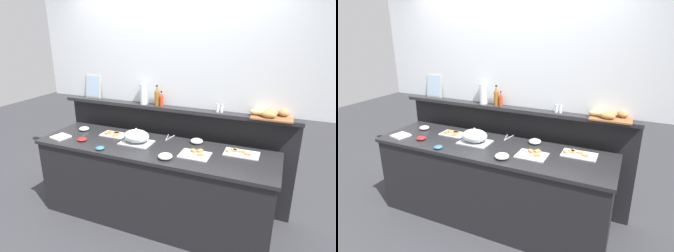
% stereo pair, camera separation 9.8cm
% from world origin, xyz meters
% --- Properties ---
extents(ground_plane, '(12.00, 12.00, 0.00)m').
position_xyz_m(ground_plane, '(0.00, 0.60, 0.00)').
color(ground_plane, '#38383D').
extents(buffet_counter, '(2.54, 0.72, 0.89)m').
position_xyz_m(buffet_counter, '(0.00, 0.00, 0.44)').
color(buffet_counter, black).
rests_on(buffet_counter, ground_plane).
extents(back_ledge_unit, '(2.83, 0.22, 1.20)m').
position_xyz_m(back_ledge_unit, '(0.00, 0.53, 0.63)').
color(back_ledge_unit, black).
rests_on(back_ledge_unit, ground_plane).
extents(upper_wall_panel, '(3.43, 0.08, 1.40)m').
position_xyz_m(upper_wall_panel, '(0.00, 0.56, 1.90)').
color(upper_wall_panel, silver).
rests_on(upper_wall_panel, back_ledge_unit).
extents(sandwich_platter_side, '(0.29, 0.18, 0.04)m').
position_xyz_m(sandwich_platter_side, '(-0.56, 0.13, 0.90)').
color(sandwich_platter_side, white).
rests_on(sandwich_platter_side, buffet_counter).
extents(sandwich_platter_front, '(0.29, 0.22, 0.04)m').
position_xyz_m(sandwich_platter_front, '(0.47, -0.03, 0.90)').
color(sandwich_platter_front, white).
rests_on(sandwich_platter_front, buffet_counter).
extents(sandwich_platter_rear, '(0.34, 0.20, 0.04)m').
position_xyz_m(sandwich_platter_rear, '(0.87, 0.16, 0.90)').
color(sandwich_platter_rear, white).
rests_on(sandwich_platter_rear, buffet_counter).
extents(serving_cloche, '(0.34, 0.24, 0.17)m').
position_xyz_m(serving_cloche, '(-0.20, 0.02, 0.96)').
color(serving_cloche, '#B7BABF').
rests_on(serving_cloche, buffet_counter).
extents(glass_bowl_large, '(0.12, 0.12, 0.05)m').
position_xyz_m(glass_bowl_large, '(-0.98, 0.12, 0.91)').
color(glass_bowl_large, silver).
rests_on(glass_bowl_large, buffet_counter).
extents(glass_bowl_medium, '(0.14, 0.14, 0.05)m').
position_xyz_m(glass_bowl_medium, '(0.24, -0.22, 0.91)').
color(glass_bowl_medium, silver).
rests_on(glass_bowl_medium, buffet_counter).
extents(glass_bowl_small, '(0.13, 0.13, 0.05)m').
position_xyz_m(glass_bowl_small, '(0.40, 0.26, 0.91)').
color(glass_bowl_small, silver).
rests_on(glass_bowl_small, buffet_counter).
extents(condiment_bowl_teal, '(0.11, 0.11, 0.04)m').
position_xyz_m(condiment_bowl_teal, '(-0.78, -0.16, 0.91)').
color(condiment_bowl_teal, red).
rests_on(condiment_bowl_teal, buffet_counter).
extents(condiment_bowl_red, '(0.09, 0.09, 0.03)m').
position_xyz_m(condiment_bowl_red, '(-0.46, -0.28, 0.90)').
color(condiment_bowl_red, teal).
rests_on(condiment_bowl_red, buffet_counter).
extents(serving_tongs, '(0.08, 0.19, 0.01)m').
position_xyz_m(serving_tongs, '(0.06, 0.28, 0.89)').
color(serving_tongs, '#B7BABF').
rests_on(serving_tongs, buffet_counter).
extents(napkin_stack, '(0.20, 0.20, 0.02)m').
position_xyz_m(napkin_stack, '(-1.07, -0.17, 0.90)').
color(napkin_stack, white).
rests_on(napkin_stack, buffet_counter).
extents(hot_sauce_bottle, '(0.04, 0.04, 0.18)m').
position_xyz_m(hot_sauce_bottle, '(-0.10, 0.45, 1.28)').
color(hot_sauce_bottle, red).
rests_on(hot_sauce_bottle, back_ledge_unit).
extents(vinegar_bottle_amber, '(0.06, 0.06, 0.24)m').
position_xyz_m(vinegar_bottle_amber, '(-0.16, 0.46, 1.31)').
color(vinegar_bottle_amber, '#8E5B23').
rests_on(vinegar_bottle_amber, back_ledge_unit).
extents(salt_shaker, '(0.03, 0.03, 0.09)m').
position_xyz_m(salt_shaker, '(0.56, 0.46, 1.24)').
color(salt_shaker, white).
rests_on(salt_shaker, back_ledge_unit).
extents(pepper_shaker, '(0.03, 0.03, 0.09)m').
position_xyz_m(pepper_shaker, '(0.60, 0.46, 1.24)').
color(pepper_shaker, white).
rests_on(pepper_shaker, back_ledge_unit).
extents(bread_basket, '(0.43, 0.26, 0.08)m').
position_xyz_m(bread_basket, '(1.07, 0.45, 1.24)').
color(bread_basket, brown).
rests_on(bread_basket, back_ledge_unit).
extents(framed_picture, '(0.23, 0.06, 0.29)m').
position_xyz_m(framed_picture, '(-1.08, 0.50, 1.35)').
color(framed_picture, '#B2AD9E').
rests_on(framed_picture, back_ledge_unit).
extents(water_carafe, '(0.09, 0.09, 0.24)m').
position_xyz_m(water_carafe, '(-0.33, 0.46, 1.32)').
color(water_carafe, silver).
rests_on(water_carafe, back_ledge_unit).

